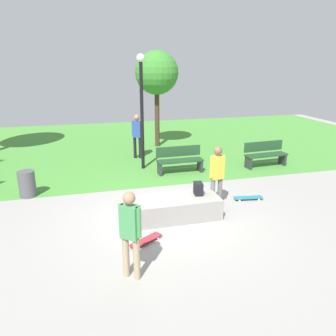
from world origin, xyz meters
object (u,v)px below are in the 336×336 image
(concrete_ledge, at_px, (175,208))
(skater_watching, at_px, (217,173))
(park_bench_near_path, at_px, (180,159))
(pedestrian_with_backpack, at_px, (137,132))
(trash_bin, at_px, (27,184))
(skateboard_by_ledge, at_px, (146,240))
(park_bench_center_lawn, at_px, (265,154))
(skateboard_spare, at_px, (248,198))
(tree_tall_oak, at_px, (157,73))
(backpack_on_ledge, at_px, (198,189))
(skater_performing_trick, at_px, (130,229))
(lamp_post, at_px, (142,101))

(concrete_ledge, height_order, skater_watching, skater_watching)
(park_bench_near_path, height_order, pedestrian_with_backpack, pedestrian_with_backpack)
(trash_bin, relative_size, pedestrian_with_backpack, 0.43)
(trash_bin, bearing_deg, skateboard_by_ledge, -51.03)
(concrete_ledge, bearing_deg, park_bench_center_lawn, 36.83)
(skateboard_by_ledge, bearing_deg, concrete_ledge, 47.52)
(park_bench_center_lawn, bearing_deg, pedestrian_with_backpack, 152.12)
(skateboard_spare, xyz_separation_m, pedestrian_with_backpack, (-2.26, 5.05, 1.00))
(tree_tall_oak, distance_m, pedestrian_with_backpack, 3.05)
(tree_tall_oak, height_order, pedestrian_with_backpack, tree_tall_oak)
(skateboard_by_ledge, bearing_deg, pedestrian_with_backpack, 81.59)
(backpack_on_ledge, distance_m, skater_performing_trick, 3.04)
(tree_tall_oak, bearing_deg, concrete_ledge, -99.71)
(backpack_on_ledge, relative_size, pedestrian_with_backpack, 0.18)
(park_bench_center_lawn, distance_m, pedestrian_with_backpack, 4.97)
(skateboard_by_ledge, height_order, skateboard_spare, same)
(park_bench_center_lawn, relative_size, lamp_post, 0.41)
(park_bench_center_lawn, bearing_deg, skater_performing_trick, -136.99)
(concrete_ledge, height_order, skateboard_by_ledge, concrete_ledge)
(skateboard_by_ledge, bearing_deg, skater_performing_trick, -113.28)
(park_bench_near_path, xyz_separation_m, park_bench_center_lawn, (3.27, -0.10, 0.00))
(skater_performing_trick, height_order, lamp_post, lamp_post)
(park_bench_center_lawn, relative_size, tree_tall_oak, 0.39)
(lamp_post, bearing_deg, park_bench_center_lawn, -11.36)
(skater_performing_trick, bearing_deg, skater_watching, 43.00)
(backpack_on_ledge, distance_m, tree_tall_oak, 7.74)
(concrete_ledge, height_order, skateboard_spare, concrete_ledge)
(backpack_on_ledge, xyz_separation_m, skateboard_by_ledge, (-1.57, -1.12, -0.61))
(skateboard_spare, distance_m, lamp_post, 4.92)
(skater_watching, height_order, pedestrian_with_backpack, pedestrian_with_backpack)
(concrete_ledge, relative_size, skateboard_spare, 2.69)
(concrete_ledge, xyz_separation_m, pedestrian_with_backpack, (0.05, 5.61, 0.80))
(trash_bin, bearing_deg, park_bench_center_lawn, 6.19)
(skater_performing_trick, bearing_deg, backpack_on_ledge, 47.38)
(skateboard_by_ledge, xyz_separation_m, park_bench_near_path, (2.07, 4.42, 0.42))
(lamp_post, distance_m, pedestrian_with_backpack, 1.97)
(backpack_on_ledge, height_order, park_bench_near_path, park_bench_near_path)
(concrete_ledge, relative_size, park_bench_center_lawn, 1.36)
(skater_performing_trick, distance_m, tree_tall_oak, 10.13)
(skateboard_spare, height_order, park_bench_center_lawn, park_bench_center_lawn)
(skater_performing_trick, distance_m, park_bench_center_lawn, 7.97)
(concrete_ledge, bearing_deg, tree_tall_oak, 80.29)
(park_bench_center_lawn, bearing_deg, skateboard_spare, -127.37)
(tree_tall_oak, bearing_deg, park_bench_near_path, -91.82)
(backpack_on_ledge, distance_m, skateboard_spare, 1.84)
(backpack_on_ledge, height_order, skateboard_spare, backpack_on_ledge)
(concrete_ledge, xyz_separation_m, lamp_post, (-0.01, 4.19, 2.18))
(skateboard_spare, bearing_deg, backpack_on_ledge, -164.72)
(backpack_on_ledge, xyz_separation_m, tree_tall_oak, (0.63, 7.28, 2.56))
(skateboard_spare, bearing_deg, tree_tall_oak, 98.74)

